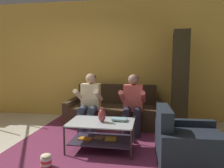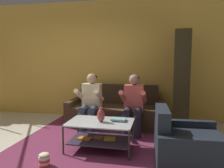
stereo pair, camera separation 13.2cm
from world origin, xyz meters
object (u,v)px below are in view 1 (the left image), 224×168
at_px(bookshelf, 181,94).
at_px(book_stack, 119,119).
at_px(person_seated_right, 133,102).
at_px(coffee_table, 101,131).
at_px(couch, 115,112).
at_px(person_seated_left, 90,100).
at_px(popcorn_tub, 46,161).
at_px(armchair, 188,146).
at_px(vase, 102,115).

bearing_deg(bookshelf, book_stack, -131.32).
xyz_separation_m(person_seated_right, coffee_table, (-0.43, -0.91, -0.33)).
height_order(couch, book_stack, couch).
distance_m(couch, person_seated_left, 0.78).
bearing_deg(bookshelf, popcorn_tub, -133.94).
xyz_separation_m(coffee_table, popcorn_tub, (-0.61, -0.71, -0.21)).
xyz_separation_m(coffee_table, armchair, (1.29, -0.31, -0.04)).
bearing_deg(vase, popcorn_tub, -131.62).
bearing_deg(coffee_table, popcorn_tub, -130.36).
bearing_deg(vase, book_stack, 22.45).
xyz_separation_m(vase, book_stack, (0.27, 0.11, -0.09)).
bearing_deg(popcorn_tub, book_stack, 42.34).
distance_m(bookshelf, armchair, 1.75).
xyz_separation_m(couch, vase, (0.02, -1.47, 0.29)).
relative_size(person_seated_left, book_stack, 4.87).
height_order(couch, bookshelf, bookshelf).
distance_m(vase, book_stack, 0.30).
bearing_deg(bookshelf, armchair, -94.03).
height_order(person_seated_right, vase, person_seated_right).
bearing_deg(armchair, book_stack, 158.30).
bearing_deg(armchair, person_seated_left, 145.03).
xyz_separation_m(person_seated_left, bookshelf, (1.85, 0.47, 0.11)).
height_order(couch, person_seated_left, person_seated_left).
relative_size(bookshelf, popcorn_tub, 10.61).
bearing_deg(vase, person_seated_left, 116.45).
bearing_deg(popcorn_tub, coffee_table, 49.64).
height_order(bookshelf, armchair, bookshelf).
bearing_deg(popcorn_tub, person_seated_right, 57.28).
xyz_separation_m(vase, bookshelf, (1.39, 1.39, 0.17)).
xyz_separation_m(person_seated_left, book_stack, (0.73, -0.81, -0.15)).
xyz_separation_m(vase, popcorn_tub, (-0.62, -0.70, -0.48)).
height_order(couch, vase, couch).
bearing_deg(person_seated_left, book_stack, -48.19).
relative_size(vase, popcorn_tub, 1.23).
bearing_deg(book_stack, person_seated_right, 79.32).
distance_m(couch, popcorn_tub, 2.25).
height_order(person_seated_left, bookshelf, bookshelf).
relative_size(couch, bookshelf, 1.04).
distance_m(person_seated_right, vase, 1.01).
distance_m(person_seated_right, bookshelf, 1.09).
relative_size(vase, bookshelf, 0.12).
relative_size(couch, armchair, 2.21).
bearing_deg(armchair, person_seated_right, 125.20).
height_order(person_seated_right, bookshelf, bookshelf).
distance_m(coffee_table, vase, 0.27).
relative_size(coffee_table, book_stack, 4.32).
distance_m(person_seated_left, bookshelf, 1.91).
xyz_separation_m(person_seated_right, book_stack, (-0.15, -0.81, -0.15)).
height_order(book_stack, armchair, armchair).
height_order(person_seated_right, book_stack, person_seated_right).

